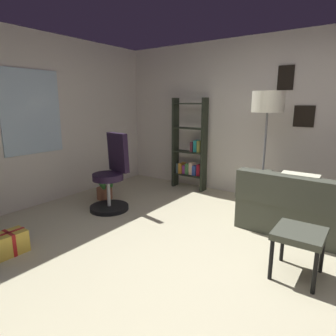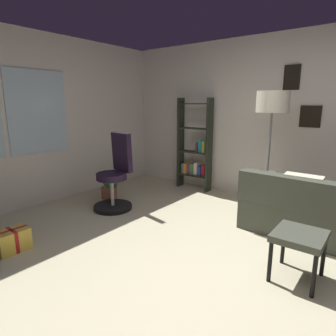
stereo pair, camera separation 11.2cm
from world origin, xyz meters
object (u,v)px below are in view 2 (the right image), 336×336
bookshelf (195,150)px  floor_lamp (272,108)px  office_chair (115,179)px  gift_box_gold (13,240)px  footstool (299,240)px  potted_plant (110,187)px

bookshelf → floor_lamp: 1.65m
office_chair → bookshelf: size_ratio=0.69×
gift_box_gold → office_chair: bearing=3.4°
floor_lamp → footstool: bearing=-151.3°
floor_lamp → potted_plant: 2.74m
footstool → bookshelf: bookshelf is taller
gift_box_gold → footstool: bearing=-62.5°
office_chair → bookshelf: (1.57, -0.37, 0.28)m
footstool → potted_plant: bearing=80.9°
floor_lamp → gift_box_gold: bearing=148.4°
office_chair → gift_box_gold: bearing=-176.6°
office_chair → floor_lamp: size_ratio=0.66×
gift_box_gold → office_chair: office_chair is taller
gift_box_gold → floor_lamp: (2.77, -1.71, 1.35)m
floor_lamp → potted_plant: (-0.98, 2.22, -1.27)m
office_chair → bookshelf: bookshelf is taller
floor_lamp → potted_plant: floor_lamp is taller
gift_box_gold → floor_lamp: 3.52m
gift_box_gold → office_chair: 1.58m
potted_plant → office_chair: bearing=-120.1°
floor_lamp → office_chair: bearing=124.2°
bookshelf → potted_plant: bearing=149.2°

